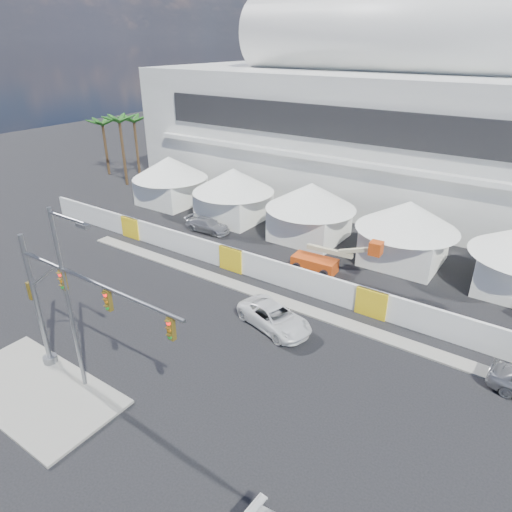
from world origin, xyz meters
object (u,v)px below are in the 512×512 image
Objects in this scene: traffic_mast at (61,308)px; boom_lift at (322,261)px; pickup_curb at (274,317)px; lot_car_c at (208,225)px; streetlight_median at (69,292)px.

traffic_mast reaches higher than boom_lift.
pickup_curb is 0.76× the size of boom_lift.
pickup_curb reaches higher than lot_car_c.
lot_car_c is at bearing 70.87° from pickup_curb.
traffic_mast is at bearing -108.57° from boom_lift.
pickup_curb is 1.17× the size of lot_car_c.
traffic_mast is at bearing -161.96° from lot_car_c.
lot_car_c is at bearing 170.91° from boom_lift.
streetlight_median reaches higher than boom_lift.
boom_lift is at bearing -98.73° from lot_car_c.
lot_car_c is 0.65× the size of boom_lift.
streetlight_median is (9.06, -20.85, 5.33)m from lot_car_c.
boom_lift reaches higher than pickup_curb.
streetlight_median reaches higher than lot_car_c.
streetlight_median is (1.15, -0.02, 1.33)m from traffic_mast.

